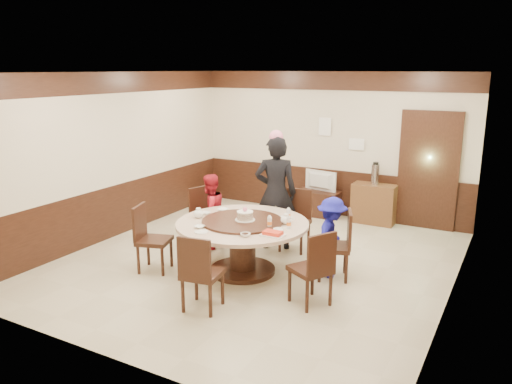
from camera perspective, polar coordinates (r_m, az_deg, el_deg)
The scene contains 31 objects.
room at distance 7.34m, azimuth 0.22°, elevation -0.05°, with size 6.00×6.04×2.84m.
banquet_table at distance 7.10m, azimuth -1.56°, elevation -5.13°, with size 1.87×1.87×0.78m.
chair_0 at distance 7.07m, azimuth 8.96°, elevation -7.35°, with size 0.58×0.57×0.97m.
chair_1 at distance 8.08m, azimuth 4.47°, elevation -4.50°, with size 0.47×0.48×0.97m.
chair_2 at distance 8.25m, azimuth -5.63°, elevation -4.12°, with size 0.57×0.56×0.97m.
chair_3 at distance 7.39m, azimuth -11.66°, elevation -6.53°, with size 0.56×0.56×0.97m.
chair_4 at distance 6.16m, azimuth -6.19°, elevation -10.60°, with size 0.50×0.51×0.97m.
chair_5 at distance 6.28m, azimuth 6.33°, elevation -10.09°, with size 0.60×0.60×0.97m.
person_standing at distance 7.98m, azimuth 2.26°, elevation -0.11°, with size 0.67×0.44×1.84m, color black.
person_red at distance 8.08m, azimuth -5.29°, elevation -2.23°, with size 0.59×0.46×1.22m, color #A41522.
person_blue at distance 7.03m, azimuth 8.63°, elevation -5.16°, with size 0.74×0.42×1.14m, color #18199F.
birthday_cake at distance 7.00m, azimuth -1.27°, elevation -2.72°, with size 0.28×0.28×0.19m.
teapot_left at distance 7.26m, azimuth -6.59°, elevation -2.49°, with size 0.17×0.15×0.13m, color white.
teapot_right at distance 6.95m, azimuth 3.45°, elevation -3.19°, with size 0.17×0.15×0.13m, color white.
bowl_0 at distance 7.59m, azimuth -3.78°, elevation -2.03°, with size 0.15×0.15×0.04m, color white.
bowl_1 at distance 6.45m, azimuth -1.22°, elevation -4.90°, with size 0.14×0.14×0.04m, color white.
bowl_2 at distance 6.81m, azimuth -6.47°, elevation -3.99°, with size 0.14×0.14×0.03m, color white.
bowl_3 at distance 6.62m, azimuth 2.58°, elevation -4.39°, with size 0.14×0.14×0.04m, color white.
bowl_4 at distance 7.44m, azimuth -5.76°, elevation -2.42°, with size 0.14×0.14×0.03m, color white.
saucer_near at distance 6.64m, azimuth -6.27°, elevation -4.55°, with size 0.18×0.18×0.01m, color white.
saucer_far at distance 7.26m, azimuth 3.50°, elevation -2.88°, with size 0.18×0.18×0.01m, color white.
shrimp_platter at distance 6.46m, azimuth 1.92°, elevation -4.79°, with size 0.30×0.20×0.06m.
bottle_0 at distance 6.75m, azimuth 1.56°, elevation -3.50°, with size 0.06×0.06×0.16m, color white.
bottle_1 at distance 6.74m, azimuth 3.77°, elevation -3.56°, with size 0.06×0.06×0.16m, color white.
bottle_2 at distance 7.12m, azimuth 3.73°, elevation -2.59°, with size 0.06×0.06×0.16m, color white.
tv_stand at distance 10.00m, azimuth 7.11°, elevation -1.26°, with size 0.85×0.45×0.50m, color black.
television at distance 9.89m, azimuth 7.18°, elevation 1.25°, with size 0.69×0.09×0.40m, color gray.
side_cabinet at distance 9.66m, azimuth 13.32°, elevation -1.31°, with size 0.80×0.40×0.75m, color brown.
thermos at distance 9.53m, azimuth 13.47°, elevation 1.98°, with size 0.15×0.15×0.38m, color silver.
notice_left at distance 9.90m, azimuth 7.87°, elevation 7.42°, with size 0.25×0.00×0.35m, color white.
notice_right at distance 9.73m, azimuth 11.40°, elevation 5.38°, with size 0.30×0.00×0.22m, color white.
Camera 1 is at (3.40, -6.24, 2.85)m, focal length 35.00 mm.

